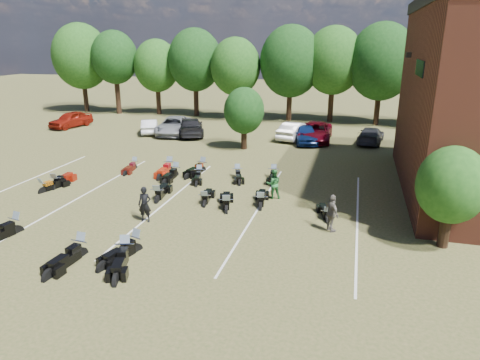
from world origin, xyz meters
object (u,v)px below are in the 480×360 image
(person_grey, at_px, (332,213))
(motorcycle_3, at_px, (136,251))
(car_0, at_px, (71,119))
(motorcycle_7, at_px, (56,188))
(person_green, at_px, (274,184))
(person_black, at_px, (145,205))
(motorcycle_14, at_px, (135,169))
(car_4, at_px, (305,134))

(person_grey, height_order, motorcycle_3, person_grey)
(car_0, distance_m, motorcycle_7, 19.85)
(person_green, height_order, motorcycle_7, person_green)
(person_green, distance_m, person_grey, 4.92)
(person_green, distance_m, motorcycle_7, 12.88)
(car_0, relative_size, motorcycle_3, 1.92)
(person_green, relative_size, person_grey, 0.94)
(person_green, distance_m, motorcycle_3, 8.89)
(person_green, height_order, motorcycle_3, person_green)
(person_black, height_order, person_grey, person_grey)
(person_green, bearing_deg, motorcycle_14, -35.62)
(person_green, bearing_deg, car_0, -50.73)
(motorcycle_3, distance_m, motorcycle_14, 12.37)
(car_4, distance_m, motorcycle_14, 14.96)
(person_grey, bearing_deg, car_0, 21.92)
(motorcycle_3, xyz_separation_m, motorcycle_14, (-5.91, 10.87, 0.00))
(person_black, distance_m, person_green, 7.17)
(motorcycle_14, bearing_deg, car_4, 41.73)
(person_green, distance_m, motorcycle_14, 10.72)
(car_4, bearing_deg, person_grey, -93.49)
(person_grey, distance_m, motorcycle_3, 8.76)
(car_4, height_order, motorcycle_3, car_4)
(person_black, relative_size, motorcycle_3, 0.72)
(car_4, height_order, person_green, person_green)
(motorcycle_14, bearing_deg, person_grey, -31.08)
(person_black, bearing_deg, person_green, 34.19)
(car_0, xyz_separation_m, motorcycle_7, (10.87, -16.59, -0.79))
(person_black, xyz_separation_m, person_grey, (8.70, 1.19, 0.02))
(person_grey, bearing_deg, motorcycle_14, 29.93)
(car_0, distance_m, motorcycle_14, 17.81)
(person_black, xyz_separation_m, motorcycle_3, (1.04, -2.95, -0.87))
(motorcycle_7, distance_m, motorcycle_14, 5.49)
(person_black, bearing_deg, motorcycle_3, -78.31)
(person_green, bearing_deg, motorcycle_3, 42.35)
(motorcycle_3, bearing_deg, person_grey, 44.55)
(person_grey, xyz_separation_m, motorcycle_14, (-13.58, 6.72, -0.89))
(motorcycle_7, relative_size, motorcycle_14, 1.18)
(person_black, relative_size, motorcycle_14, 0.85)
(car_4, height_order, person_black, person_black)
(car_0, relative_size, person_grey, 2.60)
(motorcycle_3, xyz_separation_m, motorcycle_7, (-8.43, 5.99, 0.00))
(car_0, height_order, car_4, car_0)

